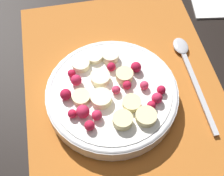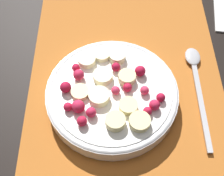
{
  "view_description": "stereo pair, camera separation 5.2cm",
  "coord_description": "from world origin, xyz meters",
  "views": [
    {
      "loc": [
        -0.32,
        0.08,
        0.48
      ],
      "look_at": [
        -0.04,
        0.03,
        0.04
      ],
      "focal_mm": 50.0,
      "sensor_mm": 36.0,
      "label": 1
    },
    {
      "loc": [
        -0.32,
        0.03,
        0.48
      ],
      "look_at": [
        -0.04,
        0.03,
        0.04
      ],
      "focal_mm": 50.0,
      "sensor_mm": 36.0,
      "label": 2
    }
  ],
  "objects": [
    {
      "name": "ground_plane",
      "position": [
        0.0,
        0.0,
        0.0
      ],
      "size": [
        3.0,
        3.0,
        0.0
      ],
      "primitive_type": "plane",
      "color": "black"
    },
    {
      "name": "spoon",
      "position": [
        0.01,
        -0.13,
        0.01
      ],
      "size": [
        0.21,
        0.03,
        0.01
      ],
      "rotation": [
        0.0,
        0.0,
        6.28
      ],
      "color": "#B2B2B7",
      "rests_on": "placemat"
    },
    {
      "name": "placemat",
      "position": [
        0.0,
        0.0,
        0.0
      ],
      "size": [
        0.44,
        0.35,
        0.01
      ],
      "color": "#B26023",
      "rests_on": "ground_plane"
    },
    {
      "name": "fruit_bowl",
      "position": [
        -0.04,
        0.03,
        0.03
      ],
      "size": [
        0.23,
        0.23,
        0.05
      ],
      "color": "white",
      "rests_on": "placemat"
    }
  ]
}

